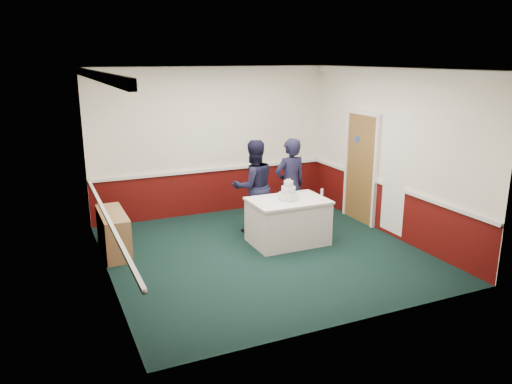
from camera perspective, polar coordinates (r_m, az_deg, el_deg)
name	(u,v)px	position (r m, az deg, el deg)	size (l,w,h in m)	color
ground	(264,253)	(8.42, 0.91, -6.94)	(5.00, 5.00, 0.00)	black
room_shell	(253,131)	(8.47, -0.30, 7.01)	(5.00, 5.00, 3.00)	white
sideboard	(114,233)	(8.63, -15.95, -4.49)	(0.41, 1.20, 0.70)	#987B4A
cake_table	(288,221)	(8.74, 3.67, -3.31)	(1.32, 0.92, 0.79)	white
wedding_cake	(288,193)	(8.60, 3.72, -0.16)	(0.35, 0.35, 0.36)	white
cake_knife	(292,203)	(8.44, 4.16, -1.21)	(0.01, 0.22, 0.01)	silver
champagne_flute	(322,193)	(8.60, 7.55, -0.07)	(0.05, 0.05, 0.21)	silver
person_man	(254,186)	(9.19, -0.29, 0.65)	(0.84, 0.65, 1.73)	black
person_woman	(290,185)	(9.26, 3.91, 0.81)	(0.64, 0.42, 1.75)	black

